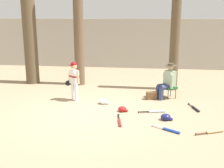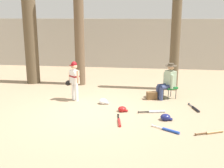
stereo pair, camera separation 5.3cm
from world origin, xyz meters
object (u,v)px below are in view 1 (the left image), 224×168
object	(u,v)px
bat_black_composite	(195,108)
bat_wood_tan	(213,132)
tree_far_left	(30,30)
batting_helmet_white	(103,101)
tree_behind_spectator	(175,36)
batting_helmet_navy	(166,117)
bat_blue_youth	(169,130)
folding_stool	(170,88)
bat_red_barrel	(120,122)
young_ballplayer	(74,78)
handbag_beside_stool	(152,96)
tree_near_player	(78,20)
seated_spectator	(168,80)
batting_helmet_red	(122,109)
bat_aluminum_silver	(155,111)

from	to	relation	value
bat_black_composite	bat_wood_tan	distance (m)	1.75
tree_far_left	batting_helmet_white	size ratio (longest dim) A/B	16.15
tree_behind_spectator	batting_helmet_navy	world-z (taller)	tree_behind_spectator
bat_blue_youth	bat_wood_tan	size ratio (longest dim) A/B	0.95
folding_stool	bat_red_barrel	xyz separation A→B (m)	(-1.46, -2.46, -0.33)
young_ballplayer	batting_helmet_navy	bearing A→B (deg)	-26.57
folding_stool	bat_wood_tan	world-z (taller)	folding_stool
tree_behind_spectator	handbag_beside_stool	xyz separation A→B (m)	(-0.80, -1.42, -1.89)
bat_blue_youth	bat_black_composite	bearing A→B (deg)	63.16
tree_near_player	folding_stool	world-z (taller)	tree_near_player
handbag_beside_stool	tree_far_left	distance (m)	5.58
seated_spectator	bat_blue_youth	size ratio (longest dim) A/B	1.78
young_ballplayer	batting_helmet_navy	size ratio (longest dim) A/B	4.04
tree_far_left	batting_helmet_red	bearing A→B (deg)	-37.63
handbag_beside_stool	tree_near_player	bearing A→B (deg)	148.73
bat_blue_youth	bat_black_composite	xyz separation A→B (m)	(0.88, 1.75, 0.00)
batting_helmet_red	seated_spectator	bearing A→B (deg)	47.82
seated_spectator	batting_helmet_navy	xyz separation A→B (m)	(-0.16, -2.06, -0.56)
batting_helmet_white	batting_helmet_navy	world-z (taller)	batting_helmet_navy
handbag_beside_stool	bat_red_barrel	distance (m)	2.40
bat_blue_youth	bat_aluminum_silver	world-z (taller)	same
tree_behind_spectator	bat_aluminum_silver	distance (m)	3.46
folding_stool	tree_far_left	bearing A→B (deg)	164.43
young_ballplayer	bat_red_barrel	world-z (taller)	young_ballplayer
bat_aluminum_silver	bat_red_barrel	world-z (taller)	same
bat_aluminum_silver	bat_black_composite	distance (m)	1.28
tree_behind_spectator	bat_wood_tan	bearing A→B (deg)	-81.24
bat_aluminum_silver	folding_stool	bearing A→B (deg)	71.46
handbag_beside_stool	bat_black_composite	bearing A→B (deg)	-34.52
handbag_beside_stool	batting_helmet_navy	bearing A→B (deg)	-79.12
young_ballplayer	batting_helmet_red	world-z (taller)	young_ballplayer
bat_black_composite	bat_red_barrel	xyz separation A→B (m)	(-2.14, -1.35, 0.00)
young_ballplayer	seated_spectator	size ratio (longest dim) A/B	1.09
tree_behind_spectator	seated_spectator	bearing A→B (deg)	-102.97
tree_behind_spectator	bat_blue_youth	bearing A→B (deg)	-95.71
tree_near_player	tree_far_left	bearing A→B (deg)	179.73
tree_near_player	tree_far_left	size ratio (longest dim) A/B	1.13
tree_near_player	bat_aluminum_silver	bearing A→B (deg)	-46.02
folding_stool	bat_blue_youth	bearing A→B (deg)	-94.09
handbag_beside_stool	bat_black_composite	xyz separation A→B (m)	(1.28, -0.88, -0.10)
bat_aluminum_silver	batting_helmet_navy	distance (m)	0.62
batting_helmet_red	folding_stool	bearing A→B (deg)	47.00
seated_spectator	bat_blue_youth	bearing A→B (deg)	-92.42
tree_near_player	batting_helmet_red	distance (m)	4.45
young_ballplayer	batting_helmet_navy	world-z (taller)	young_ballplayer
bat_red_barrel	batting_helmet_white	xyz separation A→B (m)	(-0.68, 1.54, 0.05)
handbag_beside_stool	batting_helmet_red	bearing A→B (deg)	-122.64
bat_blue_youth	bat_red_barrel	size ratio (longest dim) A/B	0.82
seated_spectator	bat_wood_tan	size ratio (longest dim) A/B	1.69
folding_stool	bat_red_barrel	bearing A→B (deg)	-120.68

